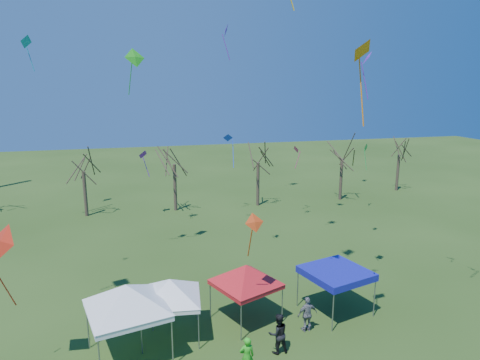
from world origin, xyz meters
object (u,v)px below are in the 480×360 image
at_px(tent_white_west, 126,290).
at_px(tent_white_mid, 170,283).
at_px(tree_5, 400,142).
at_px(person_green, 247,357).
at_px(person_dark, 278,334).
at_px(tent_red, 246,269).
at_px(tent_blue, 336,273).
at_px(tree_4, 343,144).
at_px(person_grey, 307,314).
at_px(tree_2, 174,147).
at_px(tree_3, 258,147).
at_px(tree_1, 82,156).

relative_size(tent_white_west, tent_white_mid, 1.15).
height_order(tree_5, person_green, tree_5).
xyz_separation_m(tree_5, person_dark, (-23.96, -26.05, -4.76)).
relative_size(tent_red, tent_blue, 0.99).
bearing_deg(person_green, tree_4, -125.02).
xyz_separation_m(person_dark, person_grey, (2.03, 1.33, -0.05)).
distance_m(tree_5, person_dark, 35.71).
height_order(person_green, person_grey, person_grey).
height_order(tree_2, tree_4, tree_2).
relative_size(tree_5, person_green, 4.15).
bearing_deg(tree_2, tree_3, -2.27).
height_order(tree_3, person_grey, tree_3).
distance_m(tree_4, tent_blue, 24.40).
bearing_deg(tree_1, tree_2, -1.85).
bearing_deg(tent_white_west, person_green, -28.15).
xyz_separation_m(tree_1, tree_5, (34.49, 1.42, -0.06)).
distance_m(tree_2, tent_red, 21.57).
bearing_deg(tree_3, tent_red, -108.42).
bearing_deg(tree_3, tree_4, -0.26).
bearing_deg(tent_white_west, tree_5, 38.79).
relative_size(tree_5, tent_blue, 1.95).
bearing_deg(tree_2, tree_4, -1.22).
distance_m(tent_white_west, person_grey, 9.05).
bearing_deg(tree_2, tree_1, 178.15).
bearing_deg(tree_3, tent_white_mid, -117.05).
xyz_separation_m(tent_blue, person_grey, (-2.23, -1.40, -1.33)).
relative_size(tent_white_mid, tent_blue, 1.03).
bearing_deg(tree_3, tree_2, 177.73).
bearing_deg(tent_red, tree_5, 42.94).
relative_size(tree_3, tent_white_west, 1.74).
xyz_separation_m(tree_5, person_grey, (-21.93, -24.73, -4.81)).
relative_size(tree_1, tent_blue, 1.97).
distance_m(tree_1, tent_white_west, 23.66).
height_order(tent_white_west, person_green, tent_white_west).
bearing_deg(tree_4, tent_red, -127.96).
xyz_separation_m(tree_2, tree_5, (26.09, 1.69, -0.56)).
relative_size(tent_blue, person_green, 2.12).
bearing_deg(tent_blue, tent_white_west, -173.18).
bearing_deg(tree_3, person_green, -107.79).
xyz_separation_m(tree_1, person_grey, (12.56, -23.31, -4.87)).
distance_m(tent_white_mid, tent_blue, 8.94).
bearing_deg(person_grey, tent_white_west, -5.98).
bearing_deg(tent_white_west, tent_red, 15.76).
relative_size(tree_2, person_grey, 4.44).
xyz_separation_m(tent_blue, person_dark, (-4.25, -2.73, -1.28)).
xyz_separation_m(tree_5, tent_white_mid, (-28.62, -23.43, -2.90)).
relative_size(tree_1, tree_3, 0.95).
distance_m(tent_white_west, tent_blue, 11.08).
xyz_separation_m(tree_2, person_green, (0.30, -25.55, -5.39)).
bearing_deg(tent_red, person_green, -104.67).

